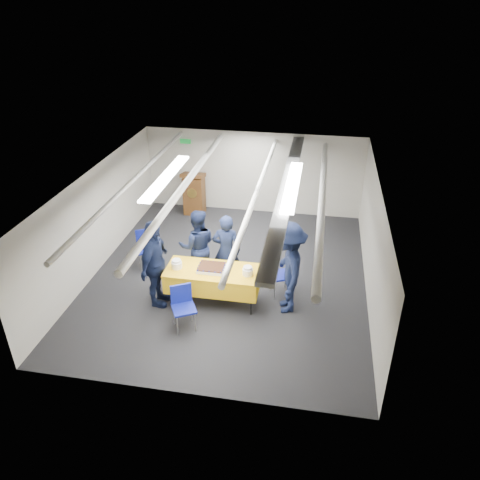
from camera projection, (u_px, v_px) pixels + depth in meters
name	position (u px, v px, depth m)	size (l,w,h in m)	color
ground	(229.00, 275.00, 10.52)	(7.00, 7.00, 0.00)	black
room_shell	(236.00, 195.00, 9.98)	(6.00, 7.00, 2.30)	beige
serving_table	(213.00, 279.00, 9.40)	(1.89, 0.83, 0.77)	black
sheet_cake	(211.00, 268.00, 9.28)	(0.54, 0.42, 0.09)	white
plate_stack_left	(177.00, 264.00, 9.33)	(0.22, 0.22, 0.18)	white
plate_stack_right	(248.00, 271.00, 9.11)	(0.21, 0.21, 0.18)	white
podium	(194.00, 193.00, 13.09)	(0.62, 0.53, 1.25)	brown
chair_near	(183.00, 303.00, 8.75)	(0.57, 0.57, 0.87)	gray
chair_right	(285.00, 271.00, 9.70)	(0.55, 0.55, 0.87)	gray
chair_left	(146.00, 244.00, 10.69)	(0.56, 0.56, 0.87)	gray
sailor_a	(226.00, 251.00, 9.85)	(0.60, 0.39, 1.65)	black
sailor_b	(198.00, 246.00, 10.00)	(0.81, 0.63, 1.67)	black
sailor_c	(155.00, 264.00, 9.19)	(1.09, 0.45, 1.86)	black
sailor_d	(288.00, 268.00, 9.02)	(1.23, 0.71, 1.90)	black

